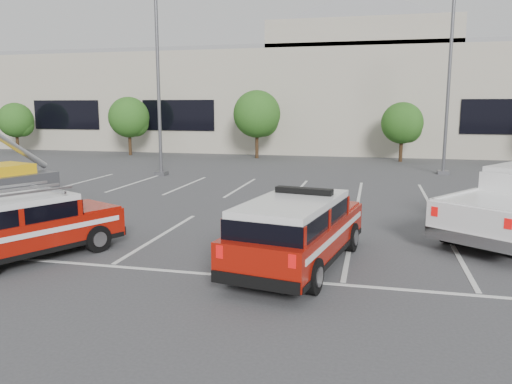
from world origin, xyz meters
TOP-DOWN VIEW (x-y plane):
  - ground at (0.00, 0.00)m, footprint 120.00×120.00m
  - stall_markings at (0.00, 4.50)m, footprint 23.00×15.00m
  - convention_building at (0.18, 31.86)m, footprint 60.00×16.99m
  - tree_far_left at (-24.91, 22.05)m, footprint 2.77×2.77m
  - tree_left at (-14.91, 22.05)m, footprint 3.07×3.07m
  - tree_mid_left at (-4.91, 22.05)m, footprint 3.37×3.37m
  - tree_mid_right at (5.09, 22.05)m, footprint 2.77×2.77m
  - light_pole_left at (-8.00, 12.00)m, footprint 0.90×0.60m
  - light_pole_mid at (7.00, 16.00)m, footprint 0.90×0.60m
  - fire_chief_suv at (1.58, -1.82)m, footprint 2.76×5.38m
  - ladder_suv at (-5.03, -2.87)m, footprint 3.59×4.82m

SIDE VIEW (x-z plane):
  - ground at x=0.00m, z-range 0.00..0.00m
  - stall_markings at x=0.00m, z-range 0.00..0.01m
  - ladder_suv at x=-5.03m, z-range -0.18..1.60m
  - fire_chief_suv at x=1.58m, z-range -0.16..1.64m
  - tree_far_left at x=-24.91m, z-range 0.51..4.50m
  - tree_mid_right at x=5.09m, z-range 0.51..4.50m
  - tree_left at x=-14.91m, z-range 0.56..4.98m
  - tree_mid_left at x=-4.91m, z-range 0.62..5.46m
  - convention_building at x=0.18m, z-range -1.88..11.32m
  - light_pole_left at x=-8.00m, z-range 0.07..10.31m
  - light_pole_mid at x=7.00m, z-range 0.07..10.31m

